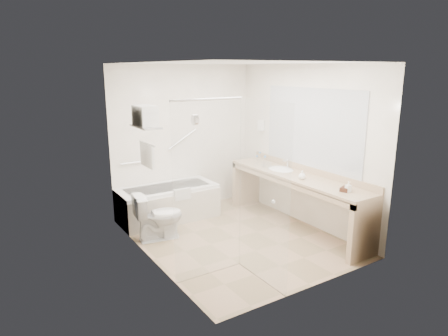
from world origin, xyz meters
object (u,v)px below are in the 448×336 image
toilet (159,216)px  water_bottle_left (265,162)px  amenity_basket (345,189)px  vanity_counter (296,188)px  bathtub (168,203)px

toilet → water_bottle_left: water_bottle_left is taller
water_bottle_left → amenity_basket: bearing=-86.6°
toilet → vanity_counter: bearing=-102.0°
bathtub → water_bottle_left: (1.41, -0.75, 0.66)m
bathtub → vanity_counter: bearing=-42.4°
vanity_counter → toilet: bearing=159.8°
amenity_basket → bathtub: bearing=122.6°
vanity_counter → water_bottle_left: (-0.11, 0.64, 0.30)m
vanity_counter → toilet: size_ratio=3.86×
vanity_counter → toilet: 2.12m
amenity_basket → water_bottle_left: 1.61m
toilet → water_bottle_left: bearing=-84.6°
vanity_counter → amenity_basket: bearing=-91.0°
bathtub → amenity_basket: amenity_basket is taller
toilet → amenity_basket: size_ratio=4.43×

